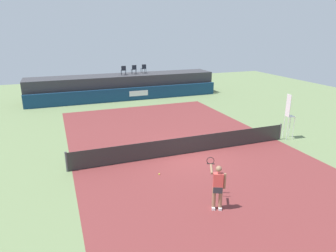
% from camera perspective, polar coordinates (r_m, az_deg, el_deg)
% --- Properties ---
extents(ground_plane, '(48.00, 48.00, 0.00)m').
position_cam_1_polar(ground_plane, '(19.16, -0.11, -1.88)').
color(ground_plane, '#6B7F51').
extents(court_inner, '(12.00, 22.00, 0.00)m').
position_cam_1_polar(court_inner, '(16.58, 3.55, -5.14)').
color(court_inner, maroon).
rests_on(court_inner, ground).
extents(sponsor_wall, '(18.00, 0.22, 1.20)m').
position_cam_1_polar(sponsor_wall, '(28.72, -7.53, 5.90)').
color(sponsor_wall, navy).
rests_on(sponsor_wall, ground).
extents(spectator_platform, '(18.00, 2.80, 2.20)m').
position_cam_1_polar(spectator_platform, '(30.35, -8.37, 7.47)').
color(spectator_platform, '#38383D').
rests_on(spectator_platform, ground).
extents(spectator_chair_far_left, '(0.47, 0.47, 0.89)m').
position_cam_1_polar(spectator_chair_far_left, '(29.82, -8.36, 10.39)').
color(spectator_chair_far_left, '#1E232D').
rests_on(spectator_chair_far_left, spectator_platform).
extents(spectator_chair_left, '(0.45, 0.45, 0.89)m').
position_cam_1_polar(spectator_chair_left, '(30.34, -6.42, 10.59)').
color(spectator_chair_left, '#1E232D').
rests_on(spectator_chair_left, spectator_platform).
extents(spectator_chair_center, '(0.46, 0.46, 0.89)m').
position_cam_1_polar(spectator_chair_center, '(30.85, -4.60, 10.76)').
color(spectator_chair_center, '#1E232D').
rests_on(spectator_chair_center, spectator_platform).
extents(umpire_chair, '(0.51, 0.51, 2.76)m').
position_cam_1_polar(umpire_chair, '(19.68, 21.75, 2.19)').
color(umpire_chair, white).
rests_on(umpire_chair, ground).
extents(tennis_net, '(12.40, 0.02, 0.95)m').
position_cam_1_polar(tennis_net, '(16.40, 3.58, -3.62)').
color(tennis_net, '#2D2D2D').
rests_on(tennis_net, ground).
extents(net_post_near, '(0.10, 0.10, 1.00)m').
position_cam_1_polar(net_post_near, '(15.12, -18.54, -6.40)').
color(net_post_near, '#4C4C51').
rests_on(net_post_near, ground).
extents(net_post_far, '(0.10, 0.10, 1.00)m').
position_cam_1_polar(net_post_far, '(19.64, 20.33, -1.00)').
color(net_post_far, '#4C4C51').
rests_on(net_post_far, ground).
extents(tennis_player, '(0.62, 1.26, 1.77)m').
position_cam_1_polar(tennis_player, '(11.50, 9.31, -11.02)').
color(tennis_player, white).
rests_on(tennis_player, court_inner).
extents(tennis_ball, '(0.07, 0.07, 0.07)m').
position_cam_1_polar(tennis_ball, '(14.24, -1.66, -9.01)').
color(tennis_ball, '#D8EA33').
rests_on(tennis_ball, court_inner).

